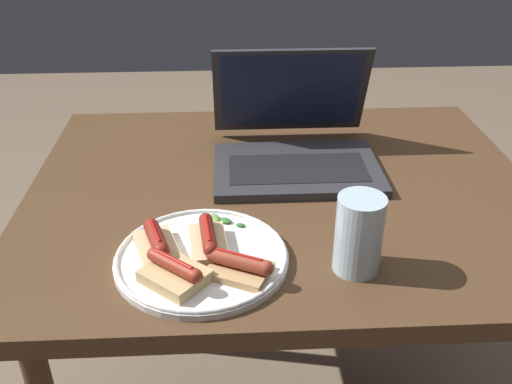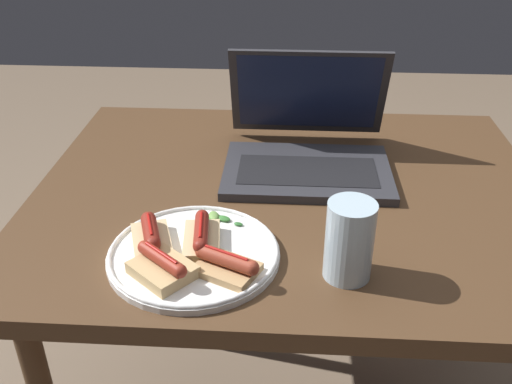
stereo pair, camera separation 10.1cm
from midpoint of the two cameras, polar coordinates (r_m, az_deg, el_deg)
The scene contains 9 objects.
desk at distance 1.18m, azimuth 0.19°, elevation -2.45°, with size 1.02×0.82×0.73m.
laptop at distance 1.22m, azimuth 1.55°, elevation 4.61°, with size 0.35×0.32×0.23m.
plate at distance 0.94m, azimuth -8.55°, elevation -6.59°, with size 0.28×0.28×0.02m.
sausage_toast_left at distance 0.94m, azimuth -7.87°, elevation -4.95°, with size 0.07×0.11×0.05m.
sausage_toast_middle at distance 0.89m, azimuth -4.98°, elevation -7.46°, with size 0.11×0.10×0.04m.
sausage_toast_right at distance 0.95m, azimuth -12.92°, elevation -5.16°, with size 0.09×0.12×0.05m.
sausage_toast_extra at distance 0.89m, azimuth -11.41°, elevation -8.01°, with size 0.12×0.12×0.04m.
salad_pile at distance 1.01m, azimuth -6.88°, elevation -3.17°, with size 0.08×0.07×0.01m.
drinking_glass at distance 0.89m, azimuth 7.08°, elevation -4.32°, with size 0.08×0.08×0.13m.
Camera 1 is at (-0.11, -1.00, 1.29)m, focal length 40.00 mm.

